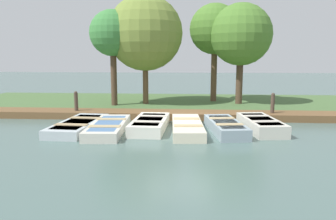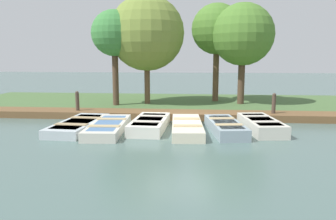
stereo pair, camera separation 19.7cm
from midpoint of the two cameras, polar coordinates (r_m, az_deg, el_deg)
ground_plane at (r=12.36m, az=1.58°, el=-2.74°), size 80.00×80.00×0.00m
shore_bank at (r=17.26m, az=2.33°, el=1.01°), size 8.00×24.00×0.17m
dock_walkway at (r=13.80m, az=1.86°, el=-0.85°), size 1.27×19.26×0.29m
rowboat_0 at (r=12.11m, az=-15.74°, el=-2.58°), size 3.32×1.40×0.33m
rowboat_1 at (r=11.56m, az=-10.83°, el=-2.91°), size 3.33×1.31×0.34m
rowboat_2 at (r=11.70m, az=-3.64°, el=-2.44°), size 2.84×1.21×0.41m
rowboat_3 at (r=11.40m, az=2.87°, el=-2.90°), size 3.34×1.22×0.35m
rowboat_4 at (r=11.45m, az=9.46°, el=-2.83°), size 2.96×1.37×0.40m
rowboat_5 at (r=11.95m, az=15.39°, el=-2.41°), size 2.81×1.36×0.44m
mooring_post_near at (r=14.52m, az=-16.06°, el=0.98°), size 0.16×0.16×1.12m
mooring_post_far at (r=14.00m, az=17.35°, el=0.62°), size 0.16×0.16×1.12m
park_tree_far_left at (r=16.49m, az=-9.96°, el=12.91°), size 2.24×2.24×4.82m
park_tree_left at (r=16.85m, az=-4.37°, el=13.18°), size 3.76×3.76×5.61m
park_tree_center at (r=17.99m, az=7.84°, el=13.68°), size 2.67×2.67×5.34m
park_tree_right at (r=17.16m, az=12.26°, el=12.66°), size 3.10×3.10×5.21m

